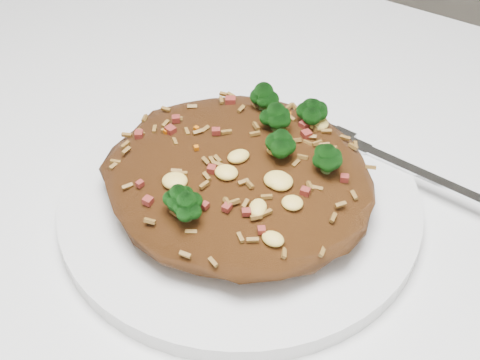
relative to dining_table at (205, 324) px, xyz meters
name	(u,v)px	position (x,y,z in m)	size (l,w,h in m)	color
dining_table	(205,324)	(0.00, 0.00, 0.00)	(1.20, 0.80, 0.75)	white
plate	(240,202)	(0.00, 0.05, 0.10)	(0.26, 0.26, 0.01)	white
fried_rice	(241,168)	(0.00, 0.05, 0.13)	(0.20, 0.18, 0.06)	brown
fork	(394,162)	(0.08, 0.14, 0.11)	(0.16, 0.03, 0.00)	silver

